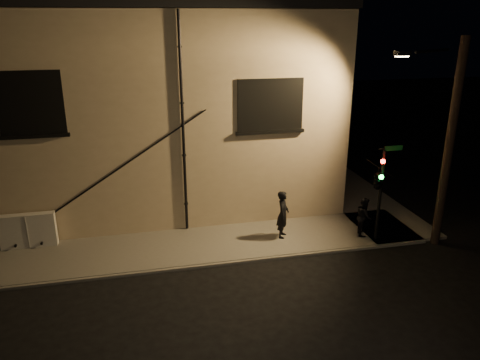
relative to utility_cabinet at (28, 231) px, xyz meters
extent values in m
plane|color=black|center=(7.67, -2.70, -0.77)|extent=(90.00, 90.00, 0.00)
cube|color=#605C56|center=(4.67, -1.20, -0.71)|extent=(20.00, 3.00, 0.12)
cube|color=#605C56|center=(14.17, 5.30, -0.71)|extent=(3.00, 16.00, 0.12)
cube|color=tan|center=(4.67, 6.30, 3.48)|extent=(16.00, 12.00, 8.50)
cube|color=black|center=(4.67, 6.30, 7.88)|extent=(16.20, 12.20, 0.30)
cube|color=black|center=(0.67, 0.28, 4.63)|extent=(2.20, 0.10, 2.20)
cube|color=black|center=(0.67, 0.29, 4.63)|extent=(1.98, 0.05, 1.98)
cube|color=black|center=(9.27, 0.28, 4.23)|extent=(2.60, 0.10, 2.00)
cube|color=#A5B28C|center=(9.27, 0.29, 4.23)|extent=(2.38, 0.05, 1.78)
cylinder|color=black|center=(5.87, 0.22, 3.54)|extent=(0.11, 0.11, 8.30)
cylinder|color=black|center=(3.67, 0.25, 2.23)|extent=(5.96, 0.04, 3.75)
cylinder|color=black|center=(3.79, 0.25, 2.29)|extent=(5.96, 0.04, 3.75)
cube|color=beige|center=(0.00, 0.00, 0.00)|extent=(1.97, 0.33, 1.30)
imported|color=black|center=(9.40, -1.27, 0.29)|extent=(0.70, 0.81, 1.87)
imported|color=black|center=(12.55, -1.77, 0.11)|extent=(0.77, 0.88, 1.52)
cylinder|color=black|center=(12.86, -2.24, 1.12)|extent=(0.12, 0.12, 3.53)
imported|color=black|center=(12.64, -2.36, 1.87)|extent=(0.55, 2.14, 0.86)
sphere|color=#FF140C|center=(12.66, -2.54, 2.56)|extent=(0.17, 0.17, 0.17)
sphere|color=#14FF3F|center=(12.66, -2.54, 1.97)|extent=(0.17, 0.17, 0.17)
cube|color=#0C4C1E|center=(13.21, -2.24, 2.93)|extent=(0.70, 0.03, 0.18)
cylinder|color=black|center=(15.01, -2.87, 3.05)|extent=(0.32, 0.32, 7.63)
cylinder|color=black|center=(14.21, -2.32, 6.33)|extent=(1.93, 1.05, 0.10)
cube|color=black|center=(13.41, -1.77, 6.23)|extent=(0.55, 0.28, 0.18)
cube|color=#FFC672|center=(13.41, -1.77, 6.13)|extent=(0.42, 0.20, 0.04)
camera|label=1|loc=(4.16, -16.95, 7.44)|focal=35.00mm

